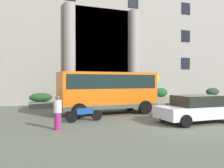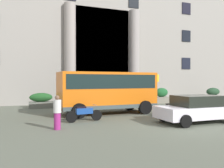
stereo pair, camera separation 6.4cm
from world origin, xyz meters
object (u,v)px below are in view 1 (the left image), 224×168
Objects in this scene: bus_stop_sign at (156,87)px; hedge_planter_entrance_left at (212,95)px; pedestrian_woman_dark_dress at (58,112)px; scooter_by_planter at (171,109)px; hedge_planter_west at (161,96)px; orange_minibus at (108,89)px; parked_compact_extra at (197,109)px; hedge_planter_entrance_right at (41,101)px; motorcycle_near_kerb at (84,113)px; hedge_planter_far_west at (80,99)px.

bus_stop_sign reaches higher than hedge_planter_entrance_left.
bus_stop_sign is 1.75× the size of pedestrian_woman_dark_dress.
scooter_by_planter is (-10.23, -7.31, -0.24)m from hedge_planter_entrance_left.
bus_stop_sign is 1.82× the size of hedge_planter_west.
orange_minibus is 4.17× the size of pedestrian_woman_dark_dress.
orange_minibus reaches higher than parked_compact_extra.
parked_compact_extra is at bearing -52.17° from hedge_planter_entrance_right.
pedestrian_woman_dark_dress is (-3.74, -3.92, -0.87)m from orange_minibus.
hedge_planter_west is at bearing 177.97° from hedge_planter_entrance_left.
motorcycle_near_kerb is at bearing -148.40° from bus_stop_sign.
bus_stop_sign reaches higher than scooter_by_planter.
motorcycle_near_kerb is (-15.71, -7.20, -0.24)m from hedge_planter_entrance_left.
hedge_planter_entrance_right reaches higher than motorcycle_near_kerb.
hedge_planter_entrance_right reaches higher than scooter_by_planter.
scooter_by_planter is (-0.12, 2.17, -0.28)m from parked_compact_extra.
hedge_planter_west is 10.45m from parked_compact_extra.
hedge_planter_entrance_left is at bearing -93.54° from pedestrian_woman_dark_dress.
pedestrian_woman_dark_dress is (-8.67, -5.92, -0.91)m from bus_stop_sign.
bus_stop_sign is 9.46m from hedge_planter_entrance_right.
orange_minibus is at bearing 40.56° from motorcycle_near_kerb.
hedge_planter_west reaches higher than parked_compact_extra.
bus_stop_sign reaches higher than hedge_planter_west.
hedge_planter_west is 0.74× the size of motorcycle_near_kerb.
orange_minibus is 5.10m from hedge_planter_far_west.
bus_stop_sign is 8.42m from motorcycle_near_kerb.
hedge_planter_entrance_left reaches higher than hedge_planter_entrance_right.
orange_minibus is 8.96m from hedge_planter_west.
hedge_planter_far_west is 7.42m from motorcycle_near_kerb.
hedge_planter_entrance_right is 8.87m from pedestrian_woman_dark_dress.
hedge_planter_west reaches higher than scooter_by_planter.
scooter_by_planter is (7.32, -7.41, -0.13)m from hedge_planter_entrance_right.
orange_minibus is at bearing -160.34° from hedge_planter_entrance_left.
hedge_planter_far_west is at bearing 104.63° from scooter_by_planter.
bus_stop_sign is 1.62× the size of hedge_planter_entrance_left.
bus_stop_sign is at bearing 55.66° from scooter_by_planter.
bus_stop_sign is 6.53m from hedge_planter_far_west.
bus_stop_sign is at bearing 77.07° from parked_compact_extra.
hedge_planter_far_west is at bearing -179.10° from hedge_planter_west.
pedestrian_woman_dark_dress is (-2.93, -8.85, 0.15)m from hedge_planter_far_west.
scooter_by_planter is (-1.61, -4.47, -1.23)m from bus_stop_sign.
motorcycle_near_kerb is (-2.17, -2.36, -1.19)m from orange_minibus.
hedge_planter_entrance_left is 0.86× the size of scooter_by_planter.
motorcycle_near_kerb is (1.83, -7.31, -0.13)m from hedge_planter_entrance_right.
hedge_planter_west is 0.89× the size of hedge_planter_entrance_left.
hedge_planter_west is at bearing 31.08° from motorcycle_near_kerb.
motorcycle_near_kerb is 1.31× the size of pedestrian_woman_dark_dress.
orange_minibus is 2.38× the size of bus_stop_sign.
orange_minibus is 1.49× the size of parked_compact_extra.
bus_stop_sign is at bearing -161.77° from hedge_planter_entrance_left.
pedestrian_woman_dark_dress is (-1.57, -1.55, 0.32)m from motorcycle_near_kerb.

